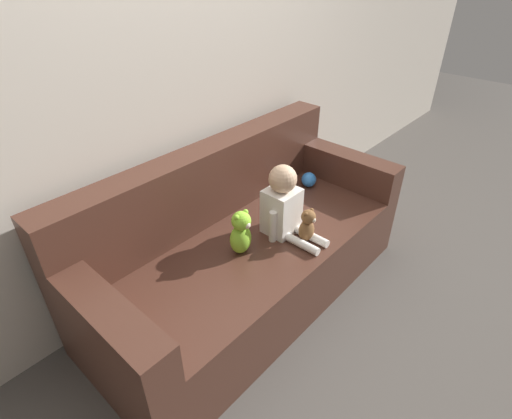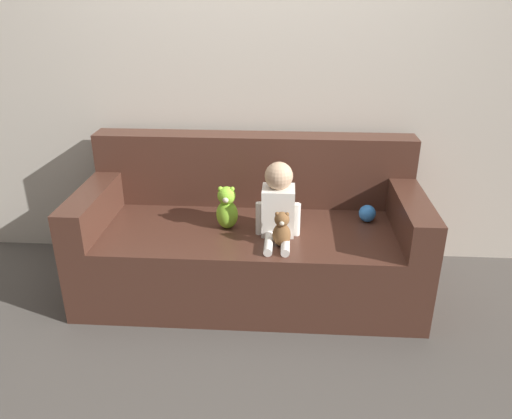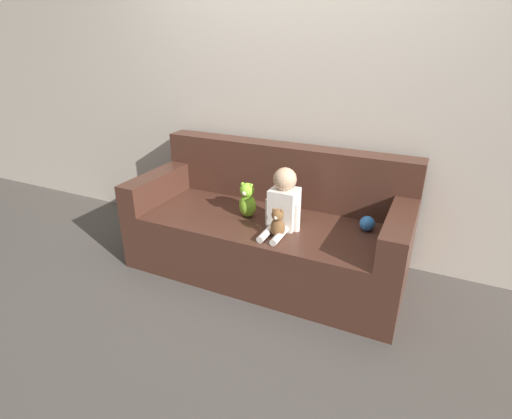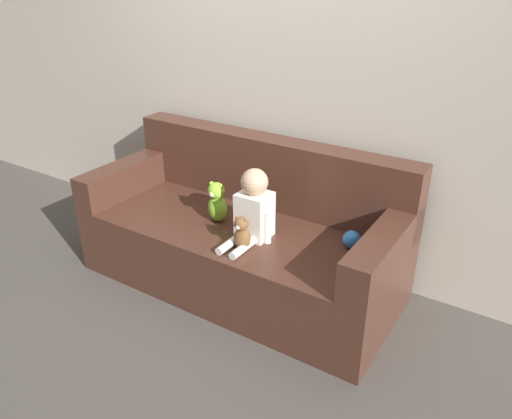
{
  "view_description": "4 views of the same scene",
  "coord_description": "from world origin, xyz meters",
  "px_view_note": "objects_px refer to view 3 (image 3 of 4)",
  "views": [
    {
      "loc": [
        -1.3,
        -1.21,
        1.8
      ],
      "look_at": [
        0.01,
        -0.03,
        0.63
      ],
      "focal_mm": 28.0,
      "sensor_mm": 36.0,
      "label": 1
    },
    {
      "loc": [
        0.21,
        -2.6,
        1.7
      ],
      "look_at": [
        0.04,
        -0.12,
        0.59
      ],
      "focal_mm": 35.0,
      "sensor_mm": 36.0,
      "label": 2
    },
    {
      "loc": [
        1.04,
        -2.35,
        1.63
      ],
      "look_at": [
        -0.03,
        -0.11,
        0.53
      ],
      "focal_mm": 28.0,
      "sensor_mm": 36.0,
      "label": 3
    },
    {
      "loc": [
        1.53,
        -2.2,
        1.85
      ],
      "look_at": [
        0.19,
        -0.11,
        0.62
      ],
      "focal_mm": 35.0,
      "sensor_mm": 36.0,
      "label": 4
    }
  ],
  "objects_px": {
    "teddy_bear_brown": "(278,223)",
    "toy_ball": "(367,224)",
    "plush_toy_side": "(247,200)",
    "person_baby": "(283,202)",
    "couch": "(269,229)"
  },
  "relations": [
    {
      "from": "toy_ball",
      "to": "teddy_bear_brown",
      "type": "bearing_deg",
      "value": -145.47
    },
    {
      "from": "teddy_bear_brown",
      "to": "toy_ball",
      "type": "xyz_separation_m",
      "value": [
        0.5,
        0.34,
        -0.05
      ]
    },
    {
      "from": "couch",
      "to": "person_baby",
      "type": "height_order",
      "value": "couch"
    },
    {
      "from": "plush_toy_side",
      "to": "couch",
      "type": "bearing_deg",
      "value": 40.23
    },
    {
      "from": "couch",
      "to": "plush_toy_side",
      "type": "bearing_deg",
      "value": -139.77
    },
    {
      "from": "plush_toy_side",
      "to": "toy_ball",
      "type": "relative_size",
      "value": 2.56
    },
    {
      "from": "teddy_bear_brown",
      "to": "plush_toy_side",
      "type": "relative_size",
      "value": 0.78
    },
    {
      "from": "person_baby",
      "to": "toy_ball",
      "type": "relative_size",
      "value": 4.15
    },
    {
      "from": "couch",
      "to": "person_baby",
      "type": "distance_m",
      "value": 0.38
    },
    {
      "from": "person_baby",
      "to": "plush_toy_side",
      "type": "xyz_separation_m",
      "value": [
        -0.29,
        0.05,
        -0.05
      ]
    },
    {
      "from": "teddy_bear_brown",
      "to": "couch",
      "type": "bearing_deg",
      "value": 121.69
    },
    {
      "from": "couch",
      "to": "teddy_bear_brown",
      "type": "height_order",
      "value": "couch"
    },
    {
      "from": "plush_toy_side",
      "to": "toy_ball",
      "type": "xyz_separation_m",
      "value": [
        0.81,
        0.14,
        -0.08
      ]
    },
    {
      "from": "couch",
      "to": "teddy_bear_brown",
      "type": "distance_m",
      "value": 0.42
    },
    {
      "from": "person_baby",
      "to": "toy_ball",
      "type": "distance_m",
      "value": 0.57
    }
  ]
}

